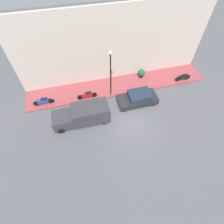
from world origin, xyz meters
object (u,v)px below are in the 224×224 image
streetlamp (111,69)px  motorcycle_black (183,77)px  motorcycle_red (87,95)px  potted_plant (141,73)px  delivery_van (82,115)px  parked_car (138,98)px  motorcycle_blue (43,101)px

streetlamp → motorcycle_black: bearing=-89.1°
motorcycle_black → streetlamp: size_ratio=0.34×
motorcycle_red → potted_plant: size_ratio=1.96×
delivery_van → parked_car: bearing=-80.7°
delivery_van → potted_plant: (4.47, -7.41, -0.19)m
parked_car → potted_plant: bearing=-25.4°
parked_car → streetlamp: 4.08m
delivery_van → motorcycle_red: delivery_van is taller
motorcycle_red → motorcycle_blue: motorcycle_blue is taller
parked_car → streetlamp: streetlamp is taller
motorcycle_red → delivery_van: bearing=162.3°
delivery_van → motorcycle_black: (2.79, -11.80, -0.35)m
motorcycle_red → motorcycle_black: bearing=-89.5°
parked_car → motorcycle_red: size_ratio=1.94×
parked_car → motorcycle_black: parked_car is taller
motorcycle_blue → streetlamp: 7.46m
delivery_van → motorcycle_blue: (2.93, 3.52, -0.34)m
parked_car → motorcycle_black: 6.34m
motorcycle_blue → motorcycle_black: bearing=-90.5°
motorcycle_black → potted_plant: size_ratio=1.71×
motorcycle_red → motorcycle_blue: 4.39m
potted_plant → delivery_van: bearing=121.1°
parked_car → motorcycle_blue: (1.98, 9.26, -0.05)m
parked_car → motorcycle_red: bearing=70.2°
parked_car → motorcycle_black: bearing=-73.1°
delivery_van → streetlamp: 4.97m
delivery_van → motorcycle_blue: delivery_van is taller
delivery_van → motorcycle_black: 12.13m
streetlamp → potted_plant: bearing=-65.9°
streetlamp → parked_car: bearing=-125.6°
potted_plant → streetlamp: bearing=114.1°
motorcycle_red → streetlamp: 3.82m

